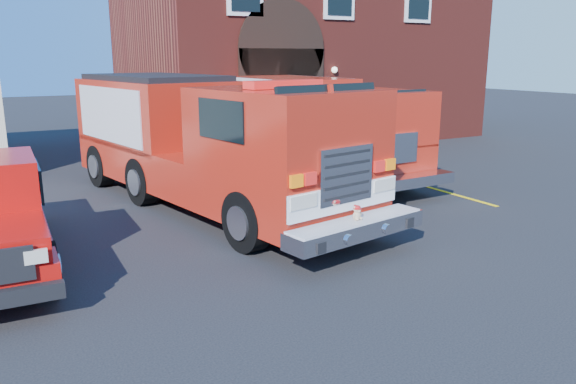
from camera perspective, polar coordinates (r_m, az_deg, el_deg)
ground at (r=11.58m, az=-2.93°, el=-5.05°), size 100.00×100.00×0.00m
parking_stripe_near at (r=16.14m, az=16.49°, el=-0.22°), size 0.12×3.00×0.01m
parking_stripe_mid at (r=18.29m, az=9.78°, el=1.72°), size 0.12×3.00×0.01m
parking_stripe_far at (r=20.65m, az=4.54°, el=3.23°), size 0.12×3.00×0.01m
fire_station at (r=27.57m, az=0.79°, el=14.72°), size 15.20×10.20×8.45m
fire_engine at (r=14.18m, az=-8.55°, el=5.25°), size 4.69×10.87×3.24m
secondary_truck at (r=18.10m, az=1.67°, el=7.08°), size 3.16×9.43×3.03m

